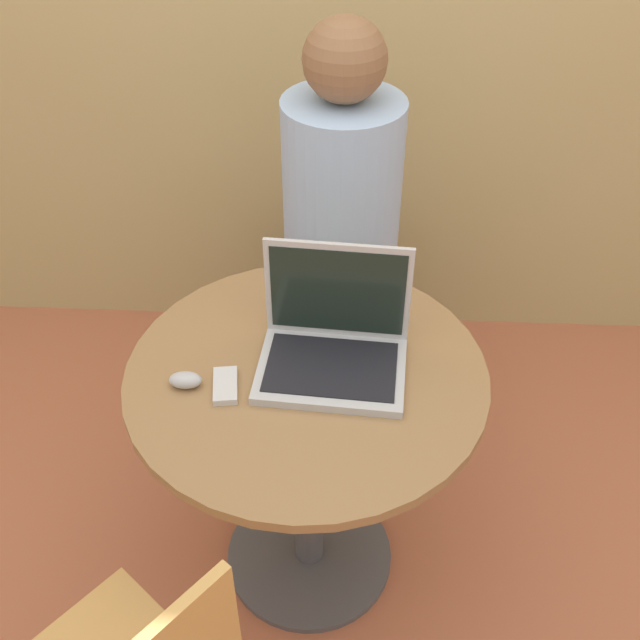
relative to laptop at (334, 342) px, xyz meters
name	(u,v)px	position (x,y,z in m)	size (l,w,h in m)	color
ground_plane	(309,556)	(-0.06, -0.03, -0.77)	(12.00, 12.00, 0.00)	#B26042
round_table	(307,429)	(-0.06, -0.03, -0.25)	(0.78, 0.78, 0.71)	#4C4C51
laptop	(334,342)	(0.00, 0.00, 0.00)	(0.33, 0.25, 0.26)	#B7B7BC
cell_phone	(225,386)	(-0.22, -0.09, -0.05)	(0.06, 0.11, 0.02)	silver
computer_mouse	(185,380)	(-0.30, -0.09, -0.04)	(0.07, 0.04, 0.03)	#B2B2B7
person_seated	(339,264)	(0.00, 0.60, -0.23)	(0.34, 0.50, 1.26)	brown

